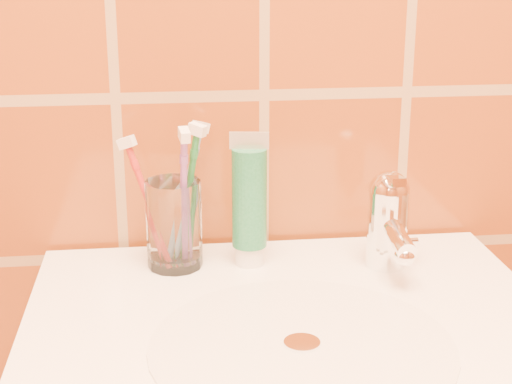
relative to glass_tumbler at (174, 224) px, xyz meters
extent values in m
cylinder|color=silver|center=(0.12, -0.21, -0.05)|extent=(0.30, 0.30, 0.00)
cylinder|color=white|center=(0.12, -0.21, -0.05)|extent=(0.04, 0.04, 0.00)
cylinder|color=white|center=(0.00, 0.00, 0.00)|extent=(0.08, 0.08, 0.11)
cylinder|color=white|center=(0.09, 0.00, -0.04)|extent=(0.04, 0.04, 0.02)
cylinder|color=#186740|center=(0.09, 0.00, 0.03)|extent=(0.04, 0.04, 0.12)
cube|color=beige|center=(0.09, 0.00, 0.10)|extent=(0.05, 0.01, 0.02)
cylinder|color=white|center=(0.25, -0.03, -0.01)|extent=(0.05, 0.05, 0.09)
sphere|color=white|center=(0.25, -0.03, 0.04)|extent=(0.05, 0.05, 0.05)
cylinder|color=white|center=(0.25, -0.07, 0.00)|extent=(0.02, 0.09, 0.03)
cube|color=white|center=(0.25, -0.04, 0.06)|extent=(0.02, 0.06, 0.01)
camera|label=1|loc=(-0.01, -0.88, 0.33)|focal=55.00mm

